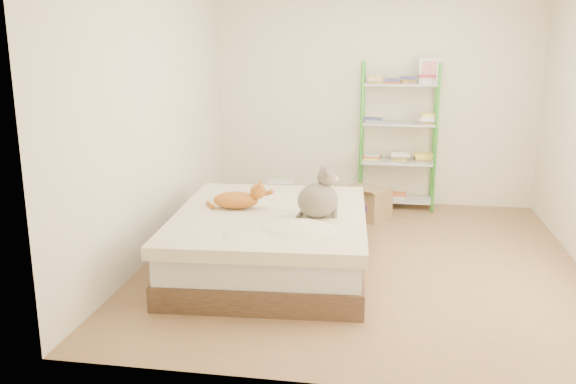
% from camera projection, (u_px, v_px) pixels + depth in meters
% --- Properties ---
extents(room, '(3.81, 4.21, 2.61)m').
position_uv_depth(room, '(367.00, 117.00, 5.21)').
color(room, '#9F6949').
rests_on(room, ground).
extents(bed, '(1.73, 2.11, 0.51)m').
position_uv_depth(bed, '(271.00, 241.00, 5.26)').
color(bed, brown).
rests_on(bed, ground).
extents(orange_cat, '(0.49, 0.29, 0.19)m').
position_uv_depth(orange_cat, '(236.00, 198.00, 5.30)').
color(orange_cat, '#C16520').
rests_on(orange_cat, bed).
extents(grey_cat, '(0.46, 0.43, 0.42)m').
position_uv_depth(grey_cat, '(318.00, 193.00, 5.00)').
color(grey_cat, '#6D675C').
rests_on(grey_cat, bed).
extents(shelf_unit, '(0.88, 0.36, 1.74)m').
position_uv_depth(shelf_unit, '(399.00, 132.00, 7.06)').
color(shelf_unit, green).
rests_on(shelf_unit, ground).
extents(cardboard_box, '(0.61, 0.64, 0.39)m').
position_uv_depth(cardboard_box, '(365.00, 203.00, 6.80)').
color(cardboard_box, olive).
rests_on(cardboard_box, ground).
extents(white_bin, '(0.31, 0.27, 0.34)m').
position_uv_depth(white_bin, '(281.00, 195.00, 7.14)').
color(white_bin, silver).
rests_on(white_bin, ground).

